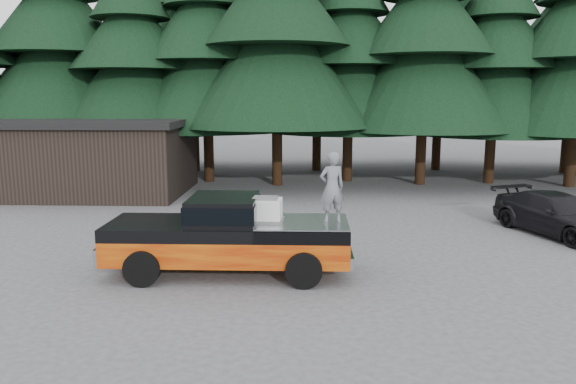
{
  "coord_description": "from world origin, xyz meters",
  "views": [
    {
      "loc": [
        0.45,
        -12.49,
        4.34
      ],
      "look_at": [
        0.02,
        0.0,
        2.17
      ],
      "focal_mm": 35.0,
      "sensor_mm": 36.0,
      "label": 1
    }
  ],
  "objects_px": {
    "air_compressor": "(265,210)",
    "utility_building": "(94,156)",
    "parked_car": "(557,214)",
    "pickup_truck": "(228,247)",
    "man_on_bed": "(332,187)"
  },
  "relations": [
    {
      "from": "pickup_truck",
      "to": "air_compressor",
      "type": "relative_size",
      "value": 7.83
    },
    {
      "from": "air_compressor",
      "to": "man_on_bed",
      "type": "distance_m",
      "value": 1.69
    },
    {
      "from": "air_compressor",
      "to": "utility_building",
      "type": "xyz_separation_m",
      "value": [
        -8.45,
        11.3,
        0.07
      ]
    },
    {
      "from": "parked_car",
      "to": "pickup_truck",
      "type": "bearing_deg",
      "value": -178.02
    },
    {
      "from": "air_compressor",
      "to": "pickup_truck",
      "type": "bearing_deg",
      "value": -177.66
    },
    {
      "from": "parked_car",
      "to": "utility_building",
      "type": "relative_size",
      "value": 0.53
    },
    {
      "from": "air_compressor",
      "to": "utility_building",
      "type": "bearing_deg",
      "value": 130.25
    },
    {
      "from": "pickup_truck",
      "to": "parked_car",
      "type": "bearing_deg",
      "value": 23.51
    },
    {
      "from": "man_on_bed",
      "to": "pickup_truck",
      "type": "bearing_deg",
      "value": -20.5
    },
    {
      "from": "utility_building",
      "to": "man_on_bed",
      "type": "bearing_deg",
      "value": -48.46
    },
    {
      "from": "pickup_truck",
      "to": "air_compressor",
      "type": "height_order",
      "value": "air_compressor"
    },
    {
      "from": "parked_car",
      "to": "man_on_bed",
      "type": "bearing_deg",
      "value": -170.89
    },
    {
      "from": "man_on_bed",
      "to": "air_compressor",
      "type": "bearing_deg",
      "value": -20.52
    },
    {
      "from": "man_on_bed",
      "to": "utility_building",
      "type": "height_order",
      "value": "utility_building"
    },
    {
      "from": "air_compressor",
      "to": "parked_car",
      "type": "relative_size",
      "value": 0.17
    }
  ]
}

